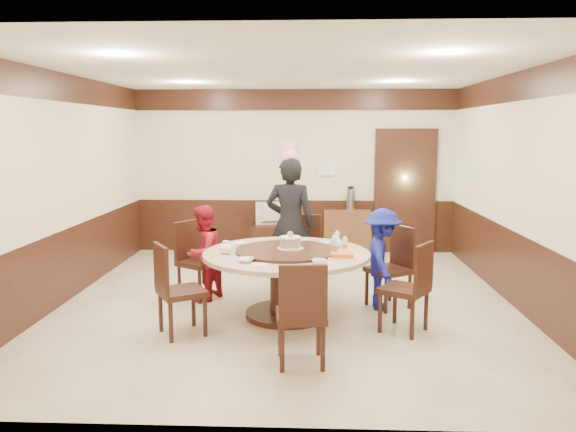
{
  "coord_description": "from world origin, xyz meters",
  "views": [
    {
      "loc": [
        0.29,
        -6.73,
        2.1
      ],
      "look_at": [
        0.01,
        -0.16,
        1.1
      ],
      "focal_mm": 35.0,
      "sensor_mm": 36.0,
      "label": 1
    }
  ],
  "objects_px": {
    "person_blue": "(382,259)",
    "thermos": "(351,200)",
    "side_cabinet": "(347,232)",
    "shrimp_platter": "(342,256)",
    "person_red": "(203,253)",
    "television": "(276,214)",
    "tv_stand": "(276,239)",
    "banquet_table": "(287,271)",
    "birthday_cake": "(290,243)",
    "person_standing": "(290,224)"
  },
  "relations": [
    {
      "from": "television",
      "to": "thermos",
      "type": "distance_m",
      "value": 1.29
    },
    {
      "from": "side_cabinet",
      "to": "person_red",
      "type": "bearing_deg",
      "value": -125.5
    },
    {
      "from": "birthday_cake",
      "to": "shrimp_platter",
      "type": "distance_m",
      "value": 0.67
    },
    {
      "from": "shrimp_platter",
      "to": "television",
      "type": "xyz_separation_m",
      "value": [
        -0.93,
        3.62,
        -0.08
      ]
    },
    {
      "from": "birthday_cake",
      "to": "tv_stand",
      "type": "distance_m",
      "value": 3.34
    },
    {
      "from": "banquet_table",
      "to": "person_blue",
      "type": "bearing_deg",
      "value": 16.71
    },
    {
      "from": "tv_stand",
      "to": "thermos",
      "type": "bearing_deg",
      "value": 1.35
    },
    {
      "from": "person_standing",
      "to": "tv_stand",
      "type": "bearing_deg",
      "value": -74.12
    },
    {
      "from": "banquet_table",
      "to": "person_blue",
      "type": "xyz_separation_m",
      "value": [
        1.12,
        0.34,
        0.07
      ]
    },
    {
      "from": "banquet_table",
      "to": "tv_stand",
      "type": "height_order",
      "value": "banquet_table"
    },
    {
      "from": "person_red",
      "to": "person_standing",
      "type": "bearing_deg",
      "value": 139.13
    },
    {
      "from": "banquet_table",
      "to": "birthday_cake",
      "type": "bearing_deg",
      "value": 50.44
    },
    {
      "from": "person_blue",
      "to": "person_red",
      "type": "bearing_deg",
      "value": 83.36
    },
    {
      "from": "birthday_cake",
      "to": "thermos",
      "type": "height_order",
      "value": "thermos"
    },
    {
      "from": "person_standing",
      "to": "thermos",
      "type": "xyz_separation_m",
      "value": [
        0.95,
        2.23,
        0.06
      ]
    },
    {
      "from": "tv_stand",
      "to": "side_cabinet",
      "type": "height_order",
      "value": "side_cabinet"
    },
    {
      "from": "banquet_table",
      "to": "person_standing",
      "type": "height_order",
      "value": "person_standing"
    },
    {
      "from": "birthday_cake",
      "to": "banquet_table",
      "type": "bearing_deg",
      "value": -129.56
    },
    {
      "from": "person_standing",
      "to": "birthday_cake",
      "type": "height_order",
      "value": "person_standing"
    },
    {
      "from": "tv_stand",
      "to": "side_cabinet",
      "type": "distance_m",
      "value": 1.23
    },
    {
      "from": "television",
      "to": "side_cabinet",
      "type": "relative_size",
      "value": 0.86
    },
    {
      "from": "person_red",
      "to": "person_blue",
      "type": "bearing_deg",
      "value": 106.54
    },
    {
      "from": "shrimp_platter",
      "to": "television",
      "type": "distance_m",
      "value": 3.74
    },
    {
      "from": "television",
      "to": "birthday_cake",
      "type": "bearing_deg",
      "value": 84.78
    },
    {
      "from": "person_blue",
      "to": "thermos",
      "type": "height_order",
      "value": "person_blue"
    },
    {
      "from": "side_cabinet",
      "to": "thermos",
      "type": "bearing_deg",
      "value": 0.0
    },
    {
      "from": "person_standing",
      "to": "shrimp_platter",
      "type": "height_order",
      "value": "person_standing"
    },
    {
      "from": "banquet_table",
      "to": "thermos",
      "type": "height_order",
      "value": "thermos"
    },
    {
      "from": "person_blue",
      "to": "person_standing",
      "type": "bearing_deg",
      "value": 55.45
    },
    {
      "from": "person_red",
      "to": "shrimp_platter",
      "type": "bearing_deg",
      "value": 84.85
    },
    {
      "from": "person_blue",
      "to": "birthday_cake",
      "type": "relative_size",
      "value": 4.03
    },
    {
      "from": "person_red",
      "to": "tv_stand",
      "type": "distance_m",
      "value": 2.84
    },
    {
      "from": "banquet_table",
      "to": "thermos",
      "type": "relative_size",
      "value": 4.95
    },
    {
      "from": "person_standing",
      "to": "television",
      "type": "relative_size",
      "value": 2.57
    },
    {
      "from": "tv_stand",
      "to": "person_red",
      "type": "bearing_deg",
      "value": -105.26
    },
    {
      "from": "person_standing",
      "to": "tv_stand",
      "type": "xyz_separation_m",
      "value": [
        -0.32,
        2.2,
        -0.63
      ]
    },
    {
      "from": "side_cabinet",
      "to": "thermos",
      "type": "relative_size",
      "value": 2.11
    },
    {
      "from": "banquet_table",
      "to": "person_standing",
      "type": "relative_size",
      "value": 1.06
    },
    {
      "from": "tv_stand",
      "to": "television",
      "type": "distance_m",
      "value": 0.45
    },
    {
      "from": "banquet_table",
      "to": "person_blue",
      "type": "distance_m",
      "value": 1.17
    },
    {
      "from": "birthday_cake",
      "to": "television",
      "type": "bearing_deg",
      "value": 96.36
    },
    {
      "from": "banquet_table",
      "to": "birthday_cake",
      "type": "relative_size",
      "value": 6.28
    },
    {
      "from": "person_standing",
      "to": "television",
      "type": "xyz_separation_m",
      "value": [
        -0.32,
        2.2,
        -0.19
      ]
    },
    {
      "from": "shrimp_platter",
      "to": "side_cabinet",
      "type": "xyz_separation_m",
      "value": [
        0.29,
        3.65,
        -0.4
      ]
    },
    {
      "from": "banquet_table",
      "to": "side_cabinet",
      "type": "xyz_separation_m",
      "value": [
        0.89,
        3.34,
        -0.16
      ]
    },
    {
      "from": "side_cabinet",
      "to": "shrimp_platter",
      "type": "bearing_deg",
      "value": -94.55
    },
    {
      "from": "television",
      "to": "thermos",
      "type": "xyz_separation_m",
      "value": [
        1.27,
        0.03,
        0.24
      ]
    },
    {
      "from": "shrimp_platter",
      "to": "tv_stand",
      "type": "xyz_separation_m",
      "value": [
        -0.93,
        3.62,
        -0.53
      ]
    },
    {
      "from": "person_standing",
      "to": "person_blue",
      "type": "relative_size",
      "value": 1.47
    },
    {
      "from": "thermos",
      "to": "shrimp_platter",
      "type": "bearing_deg",
      "value": -95.35
    }
  ]
}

